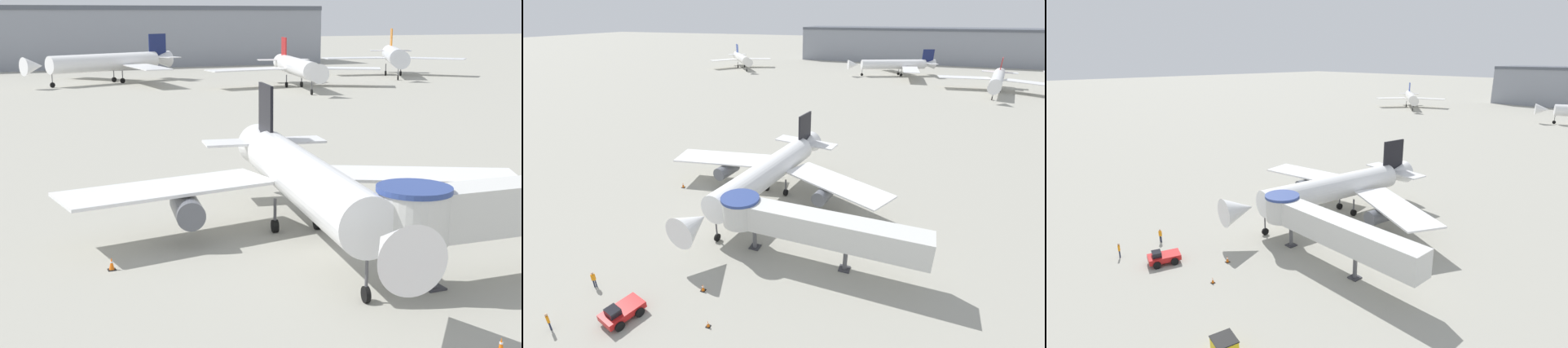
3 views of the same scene
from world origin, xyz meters
The scene contains 11 objects.
ground_plane centered at (0.00, 0.00, 0.00)m, with size 800.00×800.00×0.00m, color #9E9B8E.
main_airplane centered at (0.32, 3.24, 4.02)m, with size 33.00×30.95×9.49m.
jet_bridge centered at (8.79, -7.84, 4.31)m, with size 21.30×4.10×5.99m.
pushback_tug_red centered at (-3.25, -20.61, 0.71)m, with size 2.93×3.72×1.50m.
service_container_yellow centered at (13.57, -23.56, 0.73)m, with size 2.19×2.02×1.45m.
traffic_cone_port_wing centered at (-13.00, 1.89, 0.38)m, with size 0.48×0.48×0.79m.
traffic_cone_apron_front centered at (4.04, -18.90, 0.30)m, with size 0.37×0.37×0.62m.
traffic_cone_near_nose centered at (1.40, -15.49, 0.35)m, with size 0.44×0.44×0.73m.
ground_crew_marshaller centered at (-8.40, -18.60, 0.99)m, with size 0.38×0.32×1.72m.
ground_crew_wing_walker centered at (-7.86, -23.62, 0.99)m, with size 0.38×0.31×1.71m.
background_jet_blue_tail centered at (-62.03, 119.06, 4.39)m, with size 25.67×28.34×9.95m.
Camera 3 is at (36.47, -36.73, 21.75)m, focal length 28.00 mm.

